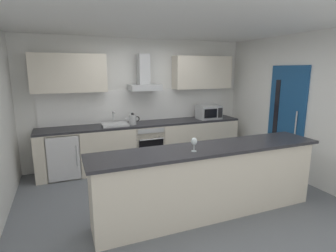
{
  "coord_description": "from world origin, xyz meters",
  "views": [
    {
      "loc": [
        -1.57,
        -3.66,
        1.98
      ],
      "look_at": [
        0.07,
        0.41,
        1.05
      ],
      "focal_mm": 28.69,
      "sensor_mm": 36.0,
      "label": 1
    }
  ],
  "objects_px": {
    "refrigerator": "(63,155)",
    "kettle": "(133,119)",
    "wine_glass": "(194,142)",
    "microwave": "(209,112)",
    "range_hood": "(144,79)",
    "oven": "(147,144)",
    "sink": "(115,124)"
  },
  "relations": [
    {
      "from": "refrigerator",
      "to": "kettle",
      "type": "distance_m",
      "value": 1.45
    },
    {
      "from": "refrigerator",
      "to": "kettle",
      "type": "relative_size",
      "value": 2.94
    },
    {
      "from": "refrigerator",
      "to": "wine_glass",
      "type": "bearing_deg",
      "value": -56.0
    },
    {
      "from": "microwave",
      "to": "kettle",
      "type": "distance_m",
      "value": 1.74
    },
    {
      "from": "refrigerator",
      "to": "wine_glass",
      "type": "relative_size",
      "value": 4.78
    },
    {
      "from": "refrigerator",
      "to": "microwave",
      "type": "height_order",
      "value": "microwave"
    },
    {
      "from": "range_hood",
      "to": "wine_glass",
      "type": "relative_size",
      "value": 4.05
    },
    {
      "from": "oven",
      "to": "range_hood",
      "type": "distance_m",
      "value": 1.33
    },
    {
      "from": "microwave",
      "to": "sink",
      "type": "xyz_separation_m",
      "value": [
        -2.09,
        0.04,
        -0.12
      ]
    },
    {
      "from": "kettle",
      "to": "wine_glass",
      "type": "height_order",
      "value": "wine_glass"
    },
    {
      "from": "sink",
      "to": "range_hood",
      "type": "distance_m",
      "value": 1.08
    },
    {
      "from": "refrigerator",
      "to": "microwave",
      "type": "xyz_separation_m",
      "value": [
        3.07,
        -0.03,
        0.62
      ]
    },
    {
      "from": "microwave",
      "to": "oven",
      "type": "bearing_deg",
      "value": 178.89
    },
    {
      "from": "microwave",
      "to": "kettle",
      "type": "bearing_deg",
      "value": -179.81
    },
    {
      "from": "wine_glass",
      "to": "microwave",
      "type": "bearing_deg",
      "value": 55.81
    },
    {
      "from": "microwave",
      "to": "range_hood",
      "type": "distance_m",
      "value": 1.62
    },
    {
      "from": "refrigerator",
      "to": "sink",
      "type": "relative_size",
      "value": 1.7
    },
    {
      "from": "oven",
      "to": "range_hood",
      "type": "relative_size",
      "value": 1.11
    },
    {
      "from": "kettle",
      "to": "oven",
      "type": "bearing_deg",
      "value": 6.42
    },
    {
      "from": "kettle",
      "to": "wine_glass",
      "type": "distance_m",
      "value": 2.26
    },
    {
      "from": "sink",
      "to": "range_hood",
      "type": "xyz_separation_m",
      "value": [
        0.65,
        0.12,
        0.86
      ]
    },
    {
      "from": "kettle",
      "to": "refrigerator",
      "type": "bearing_deg",
      "value": 178.67
    },
    {
      "from": "microwave",
      "to": "range_hood",
      "type": "height_order",
      "value": "range_hood"
    },
    {
      "from": "refrigerator",
      "to": "range_hood",
      "type": "distance_m",
      "value": 2.13
    },
    {
      "from": "refrigerator",
      "to": "microwave",
      "type": "relative_size",
      "value": 1.7
    },
    {
      "from": "wine_glass",
      "to": "oven",
      "type": "bearing_deg",
      "value": 87.67
    },
    {
      "from": "oven",
      "to": "kettle",
      "type": "height_order",
      "value": "kettle"
    },
    {
      "from": "microwave",
      "to": "refrigerator",
      "type": "bearing_deg",
      "value": 179.53
    },
    {
      "from": "sink",
      "to": "oven",
      "type": "bearing_deg",
      "value": -0.97
    },
    {
      "from": "oven",
      "to": "wine_glass",
      "type": "distance_m",
      "value": 2.37
    },
    {
      "from": "microwave",
      "to": "wine_glass",
      "type": "distance_m",
      "value": 2.72
    },
    {
      "from": "microwave",
      "to": "sink",
      "type": "distance_m",
      "value": 2.09
    }
  ]
}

